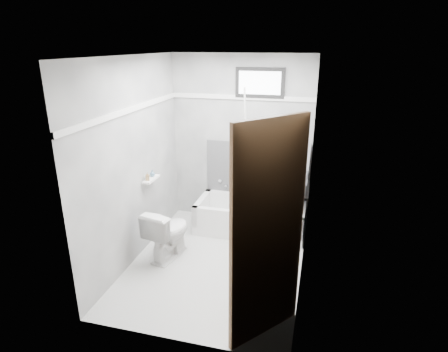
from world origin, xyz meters
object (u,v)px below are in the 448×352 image
(toilet, at_px, (168,233))
(soap_bottle_a, at_px, (147,176))
(bathtub, at_px, (250,217))
(door, at_px, (295,257))
(soap_bottle_b, at_px, (152,173))
(office_chair, at_px, (282,188))

(toilet, height_order, soap_bottle_a, soap_bottle_a)
(bathtub, bearing_deg, soap_bottle_a, -147.89)
(bathtub, height_order, toilet, toilet)
(door, bearing_deg, soap_bottle_b, 139.92)
(door, distance_m, soap_bottle_a, 2.42)
(bathtub, relative_size, toilet, 2.27)
(soap_bottle_b, bearing_deg, office_chair, 21.19)
(bathtub, bearing_deg, toilet, -132.56)
(bathtub, relative_size, door, 0.75)
(soap_bottle_a, xyz_separation_m, soap_bottle_b, (0.00, 0.14, -0.01))
(toilet, bearing_deg, door, 153.25)
(toilet, relative_size, soap_bottle_a, 6.32)
(office_chair, bearing_deg, toilet, -140.31)
(office_chair, relative_size, door, 0.57)
(bathtub, height_order, door, door)
(soap_bottle_b, bearing_deg, soap_bottle_a, -90.00)
(bathtub, distance_m, soap_bottle_a, 1.57)
(office_chair, xyz_separation_m, soap_bottle_a, (-1.59, -0.76, 0.28))
(bathtub, bearing_deg, door, -71.25)
(toilet, distance_m, soap_bottle_a, 0.74)
(bathtub, xyz_separation_m, office_chair, (0.42, 0.02, 0.48))
(soap_bottle_b, bearing_deg, toilet, -46.02)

